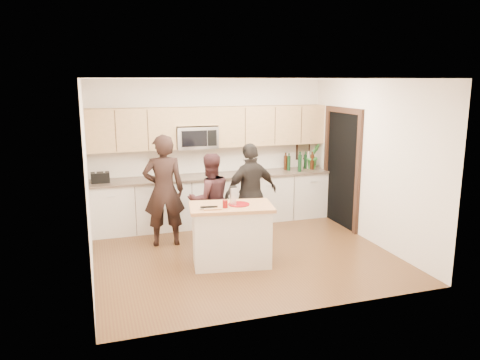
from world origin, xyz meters
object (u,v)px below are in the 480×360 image
object	(u,v)px
island	(231,234)
woman_right	(251,193)
woman_left	(164,191)
woman_center	(210,199)
toaster	(100,177)

from	to	relation	value
island	woman_right	distance (m)	1.12
woman_left	woman_center	xyz separation A→B (m)	(0.72, -0.20, -0.16)
woman_left	woman_center	distance (m)	0.76
island	woman_center	distance (m)	0.99
island	woman_left	xyz separation A→B (m)	(-0.80, 1.13, 0.47)
island	woman_left	size ratio (longest dim) A/B	0.71
woman_left	woman_right	size ratio (longest dim) A/B	1.10
toaster	woman_right	xyz separation A→B (m)	(2.38, -1.14, -0.19)
woman_right	toaster	bearing A→B (deg)	-38.06
toaster	woman_left	world-z (taller)	woman_left
toaster	woman_left	size ratio (longest dim) A/B	0.17
toaster	woman_right	distance (m)	2.64
island	woman_left	distance (m)	1.46
woman_left	woman_center	world-z (taller)	woman_left
toaster	woman_center	size ratio (longest dim) A/B	0.20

